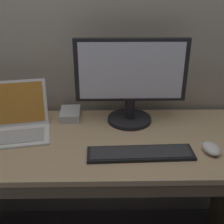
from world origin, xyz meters
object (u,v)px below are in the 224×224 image
(laptop_white, at_px, (15,120))
(wired_keyboard, at_px, (140,153))
(external_monitor, at_px, (131,81))
(computer_mouse, at_px, (211,149))
(external_drive_box, at_px, (70,114))

(laptop_white, height_order, wired_keyboard, laptop_white)
(external_monitor, bearing_deg, wired_keyboard, -85.36)
(laptop_white, height_order, computer_mouse, laptop_white)
(laptop_white, distance_m, computer_mouse, 0.93)
(wired_keyboard, xyz_separation_m, external_drive_box, (-0.34, 0.37, 0.01))
(laptop_white, xyz_separation_m, external_monitor, (0.57, 0.09, 0.17))
(external_monitor, bearing_deg, computer_mouse, -41.24)
(external_monitor, distance_m, external_drive_box, 0.38)
(external_monitor, relative_size, computer_mouse, 5.29)
(external_drive_box, bearing_deg, external_monitor, -10.54)
(laptop_white, distance_m, wired_keyboard, 0.63)
(laptop_white, relative_size, computer_mouse, 3.50)
(laptop_white, bearing_deg, external_monitor, 8.56)
(laptop_white, height_order, external_monitor, external_monitor)
(laptop_white, bearing_deg, external_drive_box, 29.97)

